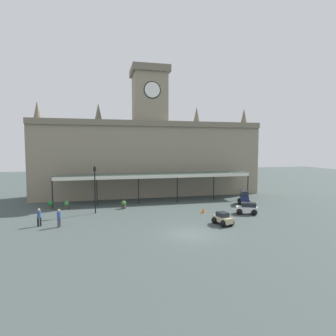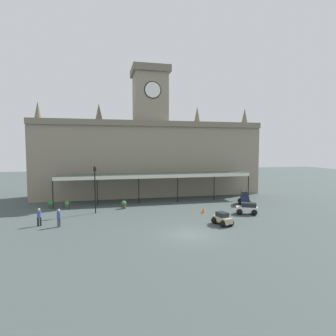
# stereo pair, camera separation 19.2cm
# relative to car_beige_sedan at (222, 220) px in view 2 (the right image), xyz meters

# --- Properties ---
(ground_plane) EXTENTS (140.00, 140.00, 0.00)m
(ground_plane) POSITION_rel_car_beige_sedan_xyz_m (-3.87, -2.03, -0.50)
(ground_plane) COLOR #3D4846
(station_building) EXTENTS (33.68, 6.17, 19.23)m
(station_building) POSITION_rel_car_beige_sedan_xyz_m (-3.87, 18.23, 5.91)
(station_building) COLOR gray
(station_building) RESTS_ON ground
(entrance_canopy) EXTENTS (26.30, 3.26, 3.79)m
(entrance_canopy) POSITION_rel_car_beige_sedan_xyz_m (-3.87, 12.92, 3.14)
(entrance_canopy) COLOR #38564C
(entrance_canopy) RESTS_ON ground
(car_beige_sedan) EXTENTS (1.81, 2.20, 1.19)m
(car_beige_sedan) POSITION_rel_car_beige_sedan_xyz_m (0.00, 0.00, 0.00)
(car_beige_sedan) COLOR tan
(car_beige_sedan) RESTS_ON ground
(car_navy_van) EXTENTS (2.19, 2.58, 1.77)m
(car_navy_van) POSITION_rel_car_beige_sedan_xyz_m (6.69, 8.10, 0.30)
(car_navy_van) COLOR #19214C
(car_navy_van) RESTS_ON ground
(car_white_estate) EXTENTS (2.43, 2.12, 1.27)m
(car_white_estate) POSITION_rel_car_beige_sedan_xyz_m (4.38, 3.26, 0.06)
(car_white_estate) COLOR silver
(car_white_estate) RESTS_ON ground
(pedestrian_crossing_forecourt) EXTENTS (0.39, 0.34, 1.67)m
(pedestrian_crossing_forecourt) POSITION_rel_car_beige_sedan_xyz_m (-16.78, 3.47, 0.41)
(pedestrian_crossing_forecourt) COLOR black
(pedestrian_crossing_forecourt) RESTS_ON ground
(pedestrian_beside_cars) EXTENTS (0.34, 0.37, 1.67)m
(pedestrian_beside_cars) POSITION_rel_car_beige_sedan_xyz_m (-14.95, 2.72, 0.41)
(pedestrian_beside_cars) COLOR #3F384C
(pedestrian_beside_cars) RESTS_ON ground
(victorian_lamppost) EXTENTS (0.30, 0.30, 5.26)m
(victorian_lamppost) POSITION_rel_car_beige_sedan_xyz_m (-11.83, 7.53, 2.74)
(victorian_lamppost) COLOR black
(victorian_lamppost) RESTS_ON ground
(traffic_cone) EXTENTS (0.40, 0.40, 0.61)m
(traffic_cone) POSITION_rel_car_beige_sedan_xyz_m (-0.07, 4.93, -0.20)
(traffic_cone) COLOR orange
(traffic_cone) RESTS_ON ground
(planter_near_kerb) EXTENTS (0.60, 0.60, 0.96)m
(planter_near_kerb) POSITION_rel_car_beige_sedan_xyz_m (-8.60, 9.15, -0.01)
(planter_near_kerb) COLOR #47423D
(planter_near_kerb) RESTS_ON ground
(planter_by_canopy) EXTENTS (0.60, 0.60, 0.96)m
(planter_by_canopy) POSITION_rel_car_beige_sedan_xyz_m (-15.20, 10.59, -0.01)
(planter_by_canopy) COLOR #47423D
(planter_by_canopy) RESTS_ON ground
(planter_forecourt_centre) EXTENTS (0.60, 0.60, 0.96)m
(planter_forecourt_centre) POSITION_rel_car_beige_sedan_xyz_m (-17.11, 11.03, -0.01)
(planter_forecourt_centre) COLOR #47423D
(planter_forecourt_centre) RESTS_ON ground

